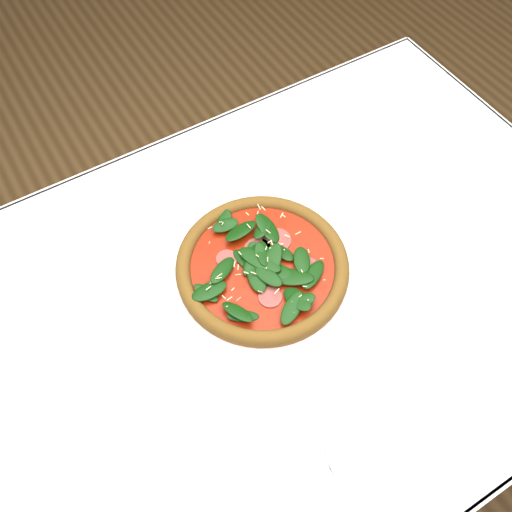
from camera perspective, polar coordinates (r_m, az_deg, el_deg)
ground at (r=1.61m, az=1.13°, el=-17.03°), size 6.00×6.00×0.00m
dining_table at (r=1.00m, az=1.75°, el=-6.76°), size 1.21×0.81×0.75m
plate at (r=0.93m, az=0.63°, el=-1.48°), size 0.32×0.32×0.01m
pizza at (r=0.91m, az=0.64°, el=-0.87°), size 0.35×0.35×0.04m
napkin at (r=0.81m, az=9.92°, el=-23.20°), size 0.15×0.08×0.01m
fork at (r=0.81m, az=8.90°, el=-21.45°), size 0.03×0.15×0.00m
saucer_far at (r=1.17m, az=9.80°, el=13.29°), size 0.13×0.13×0.01m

